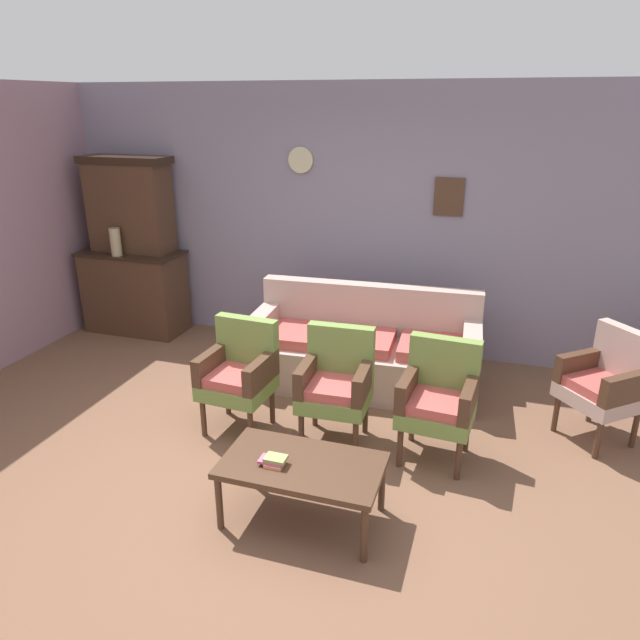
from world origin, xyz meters
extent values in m
plane|color=brown|center=(0.00, 0.00, 0.00)|extent=(7.68, 7.68, 0.00)
cube|color=gray|center=(0.00, 2.63, 1.35)|extent=(6.40, 0.06, 2.70)
cube|color=#472D1E|center=(0.90, 2.58, 1.65)|extent=(0.28, 0.02, 0.36)
cylinder|color=beige|center=(-0.60, 2.58, 1.95)|extent=(0.26, 0.03, 0.26)
cube|color=#472D1E|center=(-2.51, 2.25, 0.45)|extent=(1.10, 0.52, 0.90)
cube|color=black|center=(-2.51, 2.25, 0.92)|extent=(1.16, 0.55, 0.03)
cube|color=#472D1E|center=(-2.51, 2.33, 1.41)|extent=(0.90, 0.36, 0.95)
cube|color=black|center=(-2.51, 2.33, 1.92)|extent=(0.99, 0.38, 0.08)
cylinder|color=tan|center=(-2.56, 2.07, 1.08)|extent=(0.11, 0.11, 0.30)
cube|color=tan|center=(0.32, 1.65, 0.21)|extent=(2.12, 0.92, 0.42)
cube|color=tan|center=(0.30, 1.97, 0.66)|extent=(2.08, 0.28, 0.48)
cube|color=tan|center=(1.28, 1.70, 0.54)|extent=(0.21, 0.81, 0.24)
cube|color=tan|center=(-0.64, 1.59, 0.54)|extent=(0.21, 0.81, 0.24)
cube|color=#B74C47|center=(0.93, 1.64, 0.47)|extent=(0.58, 0.59, 0.10)
cube|color=#B74C47|center=(0.32, 1.61, 0.47)|extent=(0.58, 0.59, 0.10)
cube|color=#B74C47|center=(-0.29, 1.57, 0.47)|extent=(0.58, 0.59, 0.10)
cube|color=olive|center=(-0.45, 0.59, 0.38)|extent=(0.55, 0.51, 0.12)
cube|color=#B74C47|center=(-0.45, 0.57, 0.47)|extent=(0.47, 0.44, 0.10)
cube|color=olive|center=(-0.44, 0.79, 0.67)|extent=(0.53, 0.13, 0.46)
cube|color=#472D1E|center=(-0.23, 0.58, 0.55)|extent=(0.11, 0.48, 0.22)
cube|color=#472D1E|center=(-0.67, 0.61, 0.55)|extent=(0.11, 0.48, 0.22)
cylinder|color=#472D1E|center=(-0.25, 0.39, 0.16)|extent=(0.04, 0.04, 0.32)
cylinder|color=#472D1E|center=(-0.67, 0.42, 0.16)|extent=(0.04, 0.04, 0.32)
cylinder|color=#472D1E|center=(-0.23, 0.77, 0.16)|extent=(0.04, 0.04, 0.32)
cylinder|color=#472D1E|center=(-0.65, 0.80, 0.16)|extent=(0.04, 0.04, 0.32)
cube|color=olive|center=(0.34, 0.66, 0.38)|extent=(0.54, 0.50, 0.12)
cube|color=#B74C47|center=(0.34, 0.64, 0.47)|extent=(0.46, 0.43, 0.10)
cube|color=olive|center=(0.33, 0.86, 0.67)|extent=(0.52, 0.12, 0.46)
cube|color=#472D1E|center=(0.56, 0.67, 0.55)|extent=(0.10, 0.48, 0.22)
cube|color=#472D1E|center=(0.12, 0.65, 0.55)|extent=(0.10, 0.48, 0.22)
cylinder|color=#472D1E|center=(0.55, 0.48, 0.16)|extent=(0.04, 0.04, 0.32)
cylinder|color=#472D1E|center=(0.13, 0.46, 0.16)|extent=(0.04, 0.04, 0.32)
cylinder|color=#472D1E|center=(0.54, 0.86, 0.16)|extent=(0.04, 0.04, 0.32)
cylinder|color=#472D1E|center=(0.12, 0.84, 0.16)|extent=(0.04, 0.04, 0.32)
cube|color=olive|center=(1.11, 0.65, 0.38)|extent=(0.55, 0.52, 0.12)
cube|color=#B74C47|center=(1.11, 0.63, 0.47)|extent=(0.47, 0.44, 0.10)
cube|color=olive|center=(1.12, 0.85, 0.67)|extent=(0.53, 0.14, 0.46)
cube|color=#472D1E|center=(1.33, 0.64, 0.55)|extent=(0.11, 0.48, 0.22)
cube|color=#472D1E|center=(0.89, 0.67, 0.55)|extent=(0.11, 0.48, 0.22)
cylinder|color=#472D1E|center=(1.31, 0.45, 0.16)|extent=(0.04, 0.04, 0.32)
cylinder|color=#472D1E|center=(0.89, 0.48, 0.16)|extent=(0.04, 0.04, 0.32)
cylinder|color=#472D1E|center=(1.33, 0.83, 0.16)|extent=(0.04, 0.04, 0.32)
cylinder|color=#472D1E|center=(0.91, 0.86, 0.16)|extent=(0.04, 0.04, 0.32)
cube|color=tan|center=(2.28, 1.31, 0.38)|extent=(0.70, 0.71, 0.12)
cube|color=#B74C47|center=(2.26, 1.30, 0.47)|extent=(0.60, 0.60, 0.10)
cube|color=tan|center=(2.43, 1.44, 0.67)|extent=(0.42, 0.46, 0.46)
cube|color=#472D1E|center=(2.42, 1.14, 0.55)|extent=(0.42, 0.37, 0.22)
cube|color=#472D1E|center=(2.13, 1.48, 0.55)|extent=(0.42, 0.37, 0.22)
cylinder|color=#472D1E|center=(2.27, 1.03, 0.16)|extent=(0.04, 0.04, 0.32)
cylinder|color=#472D1E|center=(1.99, 1.34, 0.16)|extent=(0.04, 0.04, 0.32)
cylinder|color=#472D1E|center=(2.56, 1.28, 0.16)|extent=(0.04, 0.04, 0.32)
cylinder|color=#472D1E|center=(2.28, 1.59, 0.16)|extent=(0.04, 0.04, 0.32)
cube|color=#472D1E|center=(0.40, -0.28, 0.40)|extent=(1.00, 0.56, 0.04)
cylinder|color=#472D1E|center=(-0.06, -0.04, 0.19)|extent=(0.04, 0.04, 0.38)
cylinder|color=#472D1E|center=(0.86, -0.04, 0.19)|extent=(0.04, 0.04, 0.38)
cylinder|color=#472D1E|center=(-0.06, -0.52, 0.19)|extent=(0.04, 0.04, 0.38)
cylinder|color=#472D1E|center=(0.86, -0.52, 0.19)|extent=(0.04, 0.04, 0.38)
cube|color=#E28B67|center=(0.25, -0.36, 0.43)|extent=(0.11, 0.09, 0.02)
cube|color=#C9567A|center=(0.23, -0.35, 0.45)|extent=(0.15, 0.10, 0.02)
cube|color=#899954|center=(0.26, -0.35, 0.47)|extent=(0.13, 0.10, 0.02)
camera|label=1|loc=(1.44, -3.15, 2.51)|focal=32.67mm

